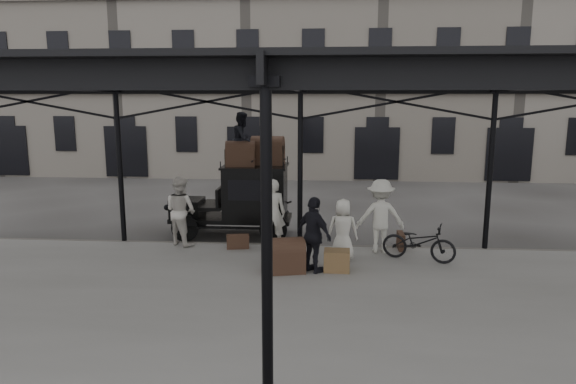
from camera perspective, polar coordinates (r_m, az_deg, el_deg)
name	(u,v)px	position (r m, az deg, el deg)	size (l,w,h in m)	color
ground	(295,274)	(12.44, 0.83, -9.10)	(120.00, 120.00, 0.00)	#383533
platform	(289,304)	(10.55, 0.16, -12.37)	(28.00, 8.00, 0.15)	slate
canopy	(291,74)	(10.00, 0.29, 12.93)	(22.50, 9.00, 4.74)	black
building_frontage	(315,45)	(29.83, 3.04, 15.96)	(64.00, 8.00, 14.00)	slate
taxi	(245,197)	(15.47, -4.78, -0.58)	(3.65, 1.55, 2.18)	black
porter_left	(273,213)	(13.91, -1.68, -2.33)	(0.68, 0.45, 1.86)	beige
porter_midleft	(181,211)	(14.40, -11.83, -2.04)	(0.92, 0.72, 1.90)	beige
porter_centre	(343,230)	(12.87, 6.11, -4.18)	(0.76, 0.49, 1.55)	beige
porter_official	(314,235)	(11.89, 2.91, -4.78)	(1.05, 0.44, 1.78)	black
porter_right	(380,216)	(13.58, 10.22, -2.66)	(1.25, 0.72, 1.94)	beige
bicycle	(419,242)	(13.22, 14.33, -5.41)	(0.63, 1.81, 0.95)	black
porter_roof	(243,139)	(15.14, -5.05, 5.89)	(0.76, 0.59, 1.57)	black
steamer_trunk_roof_near	(240,156)	(15.05, -5.31, 4.04)	(0.84, 0.51, 0.62)	#402B1D
steamer_trunk_roof_far	(268,153)	(15.38, -2.27, 4.39)	(0.96, 0.59, 0.71)	#402B1D
steamer_trunk_platform	(284,258)	(12.04, -0.41, -7.31)	(0.93, 0.57, 0.68)	#402B1D
wicker_hamper	(337,260)	(12.18, 5.44, -7.58)	(0.60, 0.45, 0.50)	brown
suitcase_upright	(401,241)	(14.13, 12.42, -5.33)	(0.15, 0.60, 0.45)	#402B1D
suitcase_flat	(238,242)	(13.90, -5.58, -5.50)	(0.60, 0.15, 0.40)	#402B1D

